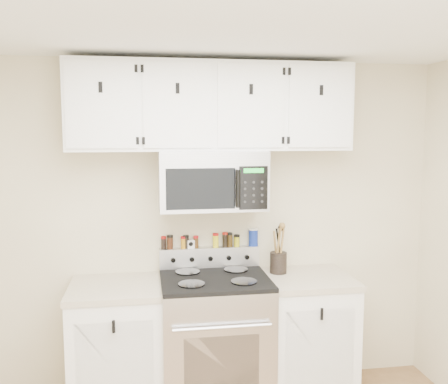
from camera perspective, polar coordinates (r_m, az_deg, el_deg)
name	(u,v)px	position (r m, az deg, el deg)	size (l,w,h in m)	color
back_wall	(209,227)	(3.82, -1.74, -4.03)	(3.50, 0.01, 2.50)	#B7AA89
range	(215,340)	(3.74, -1.05, -16.51)	(0.76, 0.65, 1.10)	#B7B7BA
base_cabinet_left	(117,348)	(3.75, -12.09, -17.06)	(0.64, 0.62, 0.92)	white
base_cabinet_right	(306,336)	(3.92, 9.35, -15.88)	(0.64, 0.62, 0.92)	white
microwave	(212,180)	(3.57, -1.36, 1.38)	(0.76, 0.44, 0.42)	#9E9EA3
upper_cabinets	(211,107)	(3.59, -1.45, 9.72)	(2.00, 0.35, 0.62)	white
utensil_crock	(278,261)	(3.79, 6.23, -7.84)	(0.13, 0.13, 0.37)	black
kitchen_timer	(191,244)	(3.79, -3.84, -5.94)	(0.05, 0.05, 0.06)	white
salt_canister	(253,237)	(3.86, 3.37, -5.18)	(0.07, 0.07, 0.13)	navy
spice_jar_0	(164,243)	(3.78, -6.92, -5.77)	(0.04, 0.04, 0.10)	black
spice_jar_1	(170,242)	(3.78, -6.18, -5.69)	(0.05, 0.05, 0.10)	#3D1D0E
spice_jar_2	(184,242)	(3.78, -4.62, -5.74)	(0.05, 0.05, 0.09)	#C38717
spice_jar_3	(186,242)	(3.78, -4.37, -5.69)	(0.04, 0.04, 0.10)	black
spice_jar_4	(196,242)	(3.79, -3.23, -5.70)	(0.04, 0.04, 0.09)	#462B10
spice_jar_5	(216,240)	(3.81, -0.96, -5.53)	(0.05, 0.05, 0.11)	yellow
spice_jar_6	(225,239)	(3.82, 0.12, -5.44)	(0.04, 0.04, 0.11)	black
spice_jar_7	(230,240)	(3.82, 0.67, -5.46)	(0.04, 0.04, 0.11)	#38270D
spice_jar_8	(237,240)	(3.84, 1.49, -5.56)	(0.04, 0.04, 0.09)	gold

